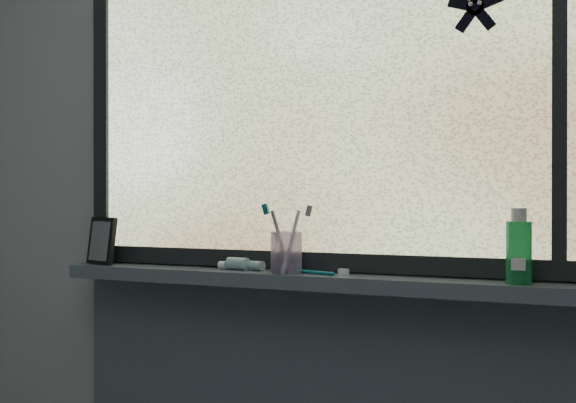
# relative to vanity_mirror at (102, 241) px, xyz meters

# --- Properties ---
(wall_back) EXTENTS (3.00, 0.01, 2.50)m
(wall_back) POSITION_rel_vanity_mirror_xyz_m (0.73, 0.09, 0.16)
(wall_back) COLOR #9EA3A8
(wall_back) RESTS_ON ground
(windowsill) EXTENTS (1.62, 0.14, 0.04)m
(windowsill) POSITION_rel_vanity_mirror_xyz_m (0.73, 0.01, -0.09)
(windowsill) COLOR #495461
(windowsill) RESTS_ON wall_back
(window_pane) EXTENTS (1.50, 0.01, 1.00)m
(window_pane) POSITION_rel_vanity_mirror_xyz_m (0.73, 0.07, 0.44)
(window_pane) COLOR silver
(window_pane) RESTS_ON wall_back
(frame_bottom) EXTENTS (1.60, 0.03, 0.05)m
(frame_bottom) POSITION_rel_vanity_mirror_xyz_m (0.73, 0.06, -0.04)
(frame_bottom) COLOR black
(frame_bottom) RESTS_ON windowsill
(frame_left) EXTENTS (0.05, 0.03, 1.10)m
(frame_left) POSITION_rel_vanity_mirror_xyz_m (-0.05, 0.06, 0.44)
(frame_left) COLOR black
(frame_left) RESTS_ON wall_back
(frame_mullion) EXTENTS (0.03, 0.03, 1.00)m
(frame_mullion) POSITION_rel_vanity_mirror_xyz_m (1.33, 0.06, 0.44)
(frame_mullion) COLOR black
(frame_mullion) RESTS_ON wall_back
(starfish_sticker) EXTENTS (0.15, 0.02, 0.15)m
(starfish_sticker) POSITION_rel_vanity_mirror_xyz_m (1.13, 0.05, 0.63)
(starfish_sticker) COLOR black
(starfish_sticker) RESTS_ON window_pane
(vanity_mirror) EXTENTS (0.13, 0.09, 0.15)m
(vanity_mirror) POSITION_rel_vanity_mirror_xyz_m (0.00, 0.00, 0.00)
(vanity_mirror) COLOR black
(vanity_mirror) RESTS_ON windowsill
(toothpaste_tube) EXTENTS (0.21, 0.09, 0.04)m
(toothpaste_tube) POSITION_rel_vanity_mirror_xyz_m (0.49, 0.02, -0.06)
(toothpaste_tube) COLOR silver
(toothpaste_tube) RESTS_ON windowsill
(toothbrush_cup) EXTENTS (0.10, 0.10, 0.11)m
(toothbrush_cup) POSITION_rel_vanity_mirror_xyz_m (0.63, -0.01, -0.02)
(toothbrush_cup) COLOR #B29DD0
(toothbrush_cup) RESTS_ON windowsill
(toothbrush_lying) EXTENTS (0.23, 0.09, 0.02)m
(toothbrush_lying) POSITION_rel_vanity_mirror_xyz_m (0.68, 0.01, -0.07)
(toothbrush_lying) COLOR #0C6470
(toothbrush_lying) RESTS_ON windowsill
(mouthwash_bottle) EXTENTS (0.08, 0.08, 0.15)m
(mouthwash_bottle) POSITION_rel_vanity_mirror_xyz_m (1.24, -0.00, 0.02)
(mouthwash_bottle) COLOR green
(mouthwash_bottle) RESTS_ON windowsill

